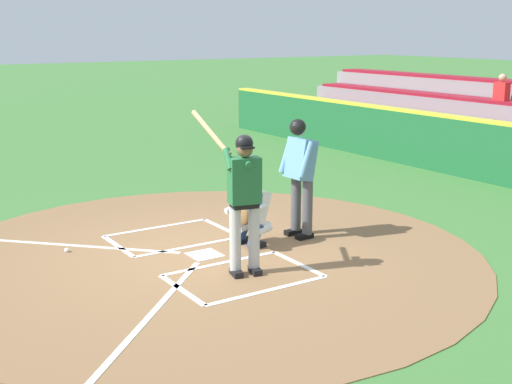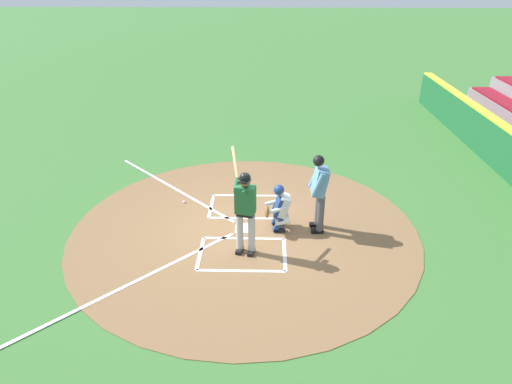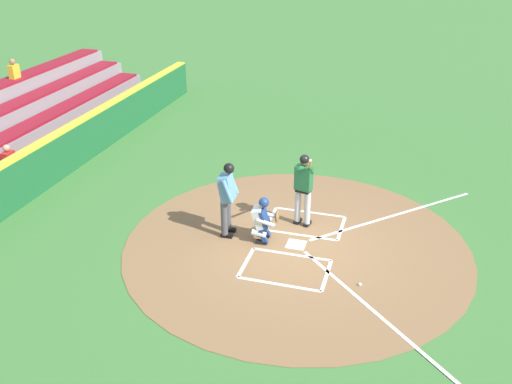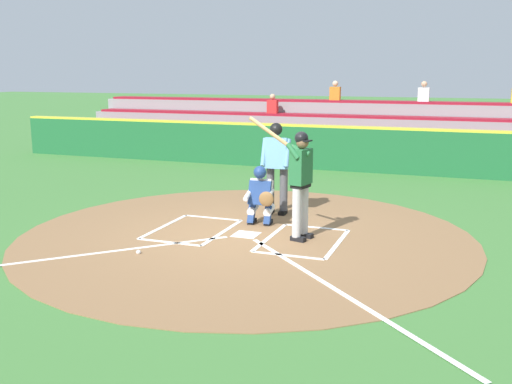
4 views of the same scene
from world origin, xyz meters
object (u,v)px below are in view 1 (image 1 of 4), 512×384
plate_umpire (300,170)px  catcher (251,208)px  baseball (67,250)px  batter (243,194)px

plate_umpire → catcher: bearing=88.6°
baseball → plate_umpire: bearing=-110.3°
plate_umpire → baseball: size_ratio=25.20×
batter → catcher: batter is taller
catcher → plate_umpire: (-0.02, -0.88, 0.49)m
catcher → plate_umpire: size_ratio=0.61×
batter → baseball: (2.17, 1.69, -1.06)m
batter → plate_umpire: (0.95, -1.61, -0.02)m
catcher → baseball: 2.76m
catcher → plate_umpire: bearing=-91.4°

